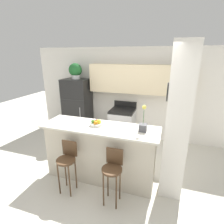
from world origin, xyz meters
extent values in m
plane|color=beige|center=(0.00, 0.00, 0.00)|extent=(14.00, 14.00, 0.00)
cube|color=white|center=(0.00, 2.07, 1.27)|extent=(5.60, 0.06, 2.55)
cube|color=beige|center=(0.33, 1.88, 1.73)|extent=(2.64, 0.32, 0.75)
cube|color=silver|center=(-0.02, 1.90, 1.63)|extent=(0.66, 0.28, 0.12)
cube|color=white|center=(1.31, 0.00, 1.27)|extent=(0.36, 0.32, 2.55)
cylinder|color=black|center=(1.12, 0.00, 1.80)|extent=(0.02, 0.28, 0.28)
cylinder|color=white|center=(1.11, 0.00, 1.80)|extent=(0.01, 0.25, 0.25)
cube|color=beige|center=(0.00, 0.00, 0.53)|extent=(2.05, 0.56, 1.06)
cube|color=beige|center=(0.00, 0.00, 1.08)|extent=(2.17, 0.68, 0.04)
cube|color=black|center=(-1.41, 1.71, 0.57)|extent=(0.75, 0.61, 1.15)
cube|color=black|center=(-1.41, 1.71, 1.42)|extent=(0.75, 0.61, 0.54)
cube|color=#333333|center=(-1.41, 1.40, 1.15)|extent=(0.71, 0.01, 0.01)
cylinder|color=#B2B2B7|center=(-1.17, 1.40, 0.63)|extent=(0.02, 0.02, 0.63)
cube|color=silver|center=(-0.02, 1.70, 0.43)|extent=(0.65, 0.65, 0.85)
cube|color=black|center=(-0.02, 1.70, 0.88)|extent=(0.65, 0.65, 0.06)
cube|color=black|center=(-0.02, 2.00, 0.99)|extent=(0.65, 0.04, 0.16)
cube|color=black|center=(-0.02, 1.37, 0.47)|extent=(0.39, 0.01, 0.27)
cylinder|color=#4C331E|center=(-0.41, -0.54, 0.64)|extent=(0.33, 0.33, 0.03)
cube|color=#4C331E|center=(-0.41, -0.41, 0.79)|extent=(0.28, 0.02, 0.28)
cylinder|color=#4C331E|center=(-0.52, -0.65, 0.31)|extent=(0.02, 0.02, 0.62)
cylinder|color=#4C331E|center=(-0.31, -0.65, 0.31)|extent=(0.02, 0.02, 0.62)
cylinder|color=#4C331E|center=(-0.52, -0.44, 0.31)|extent=(0.02, 0.02, 0.62)
cylinder|color=#4C331E|center=(-0.31, -0.44, 0.31)|extent=(0.02, 0.02, 0.62)
cylinder|color=#4C331E|center=(0.41, -0.54, 0.64)|extent=(0.33, 0.33, 0.03)
cube|color=#4C331E|center=(0.41, -0.41, 0.79)|extent=(0.28, 0.02, 0.28)
cylinder|color=#4C331E|center=(0.31, -0.65, 0.31)|extent=(0.02, 0.02, 0.62)
cylinder|color=#4C331E|center=(0.52, -0.65, 0.31)|extent=(0.02, 0.02, 0.62)
cylinder|color=#4C331E|center=(0.31, -0.44, 0.31)|extent=(0.02, 0.02, 0.62)
cylinder|color=#4C331E|center=(0.52, -0.44, 0.31)|extent=(0.02, 0.02, 0.62)
cylinder|color=silver|center=(-1.41, 1.71, 1.75)|extent=(0.23, 0.23, 0.12)
sphere|color=#1E5B28|center=(-1.41, 1.71, 1.94)|extent=(0.37, 0.37, 0.37)
cube|color=#4C4C51|center=(0.78, 0.03, 1.16)|extent=(0.13, 0.13, 0.13)
cylinder|color=#386633|center=(0.78, 0.03, 1.36)|extent=(0.01, 0.01, 0.28)
sphere|color=#DBCC4C|center=(0.78, 0.03, 1.52)|extent=(0.07, 0.07, 0.07)
cylinder|color=silver|center=(-0.08, 0.02, 1.12)|extent=(0.24, 0.24, 0.05)
sphere|color=gold|center=(-0.03, 0.02, 1.17)|extent=(0.09, 0.09, 0.09)
sphere|color=red|center=(-0.09, 0.07, 1.17)|extent=(0.06, 0.06, 0.06)
sphere|color=#4C7F2D|center=(-0.13, 0.01, 1.17)|extent=(0.08, 0.08, 0.08)
sphere|color=orange|center=(-0.07, -0.03, 1.17)|extent=(0.08, 0.08, 0.08)
cylinder|color=black|center=(-0.82, 1.51, 0.19)|extent=(0.28, 0.28, 0.38)
camera|label=1|loc=(1.13, -2.73, 2.34)|focal=28.00mm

